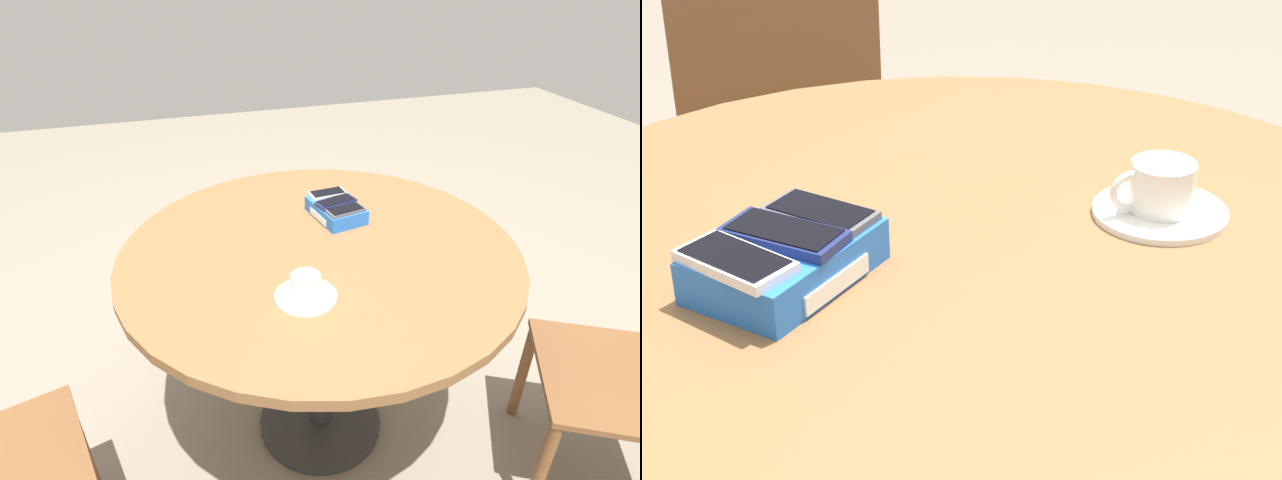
% 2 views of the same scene
% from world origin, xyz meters
% --- Properties ---
extents(round_table, '(1.15, 1.15, 0.76)m').
position_xyz_m(round_table, '(0.00, 0.00, 0.66)').
color(round_table, '#2D2D2D').
rests_on(round_table, ground_plane).
extents(phone_box, '(0.21, 0.16, 0.05)m').
position_xyz_m(phone_box, '(-0.16, 0.10, 0.78)').
color(phone_box, blue).
rests_on(phone_box, round_table).
extents(phone_white, '(0.07, 0.12, 0.01)m').
position_xyz_m(phone_white, '(-0.22, 0.09, 0.81)').
color(phone_white, silver).
rests_on(phone_white, phone_box).
extents(phone_navy, '(0.09, 0.14, 0.01)m').
position_xyz_m(phone_navy, '(-0.16, 0.10, 0.81)').
color(phone_navy, navy).
rests_on(phone_navy, phone_box).
extents(phone_gray, '(0.08, 0.13, 0.01)m').
position_xyz_m(phone_gray, '(-0.10, 0.11, 0.81)').
color(phone_gray, '#515156').
rests_on(phone_gray, phone_box).
extents(saucer, '(0.16, 0.16, 0.01)m').
position_xyz_m(saucer, '(0.23, -0.11, 0.77)').
color(saucer, white).
rests_on(saucer, round_table).
extents(coffee_cup, '(0.10, 0.07, 0.06)m').
position_xyz_m(coffee_cup, '(0.22, -0.10, 0.80)').
color(coffee_cup, white).
rests_on(coffee_cup, saucer).
extents(chair_far_side, '(0.60, 0.60, 0.87)m').
position_xyz_m(chair_far_side, '(0.47, 0.85, 0.45)').
color(chair_far_side, brown).
rests_on(chair_far_side, ground_plane).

